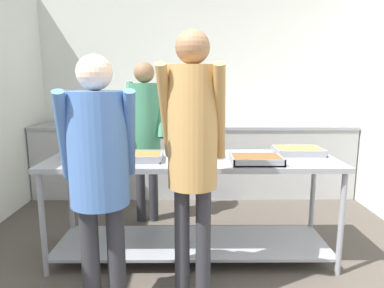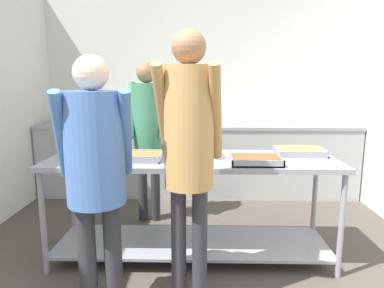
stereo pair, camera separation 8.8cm
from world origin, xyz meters
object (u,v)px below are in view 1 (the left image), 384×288
water_bottle (62,116)px  cook_behind_counter (145,124)px  sauce_pan (79,152)px  plate_stack (210,155)px  broccoli_bowl (178,158)px  serving_tray_vegetables (256,160)px  guest_serving_left (193,140)px  serving_tray_greens (133,157)px  guest_serving_right (99,161)px  serving_tray_roast (298,151)px

water_bottle → cook_behind_counter: bearing=-37.7°
sauce_pan → plate_stack: sauce_pan is taller
broccoli_bowl → water_bottle: (-1.57, 1.84, 0.15)m
broccoli_bowl → plate_stack: (0.25, 0.17, -0.01)m
serving_tray_vegetables → guest_serving_left: (-0.50, -0.47, 0.24)m
plate_stack → broccoli_bowl: bearing=-146.8°
sauce_pan → broccoli_bowl: size_ratio=1.97×
serving_tray_greens → water_bottle: water_bottle is taller
sauce_pan → cook_behind_counter: 0.89m
serving_tray_greens → cook_behind_counter: cook_behind_counter is taller
serving_tray_vegetables → cook_behind_counter: bearing=135.9°
serving_tray_greens → serving_tray_vegetables: 0.98m
plate_stack → guest_serving_left: size_ratio=0.14×
broccoli_bowl → guest_serving_right: bearing=-127.8°
serving_tray_roast → guest_serving_right: guest_serving_right is taller
serving_tray_vegetables → water_bottle: water_bottle is taller
broccoli_bowl → guest_serving_right: size_ratio=0.12×
serving_tray_vegetables → serving_tray_roast: bearing=38.4°
serving_tray_roast → cook_behind_counter: (-1.41, 0.61, 0.17)m
guest_serving_right → water_bottle: size_ratio=6.52×
guest_serving_left → cook_behind_counter: bearing=108.7°
broccoli_bowl → water_bottle: water_bottle is taller
serving_tray_greens → plate_stack: size_ratio=1.95×
broccoli_bowl → serving_tray_roast: size_ratio=0.48×
serving_tray_vegetables → guest_serving_right: guest_serving_right is taller
sauce_pan → serving_tray_vegetables: bearing=-8.0°
cook_behind_counter → water_bottle: bearing=142.3°
cook_behind_counter → broccoli_bowl: bearing=-67.9°
serving_tray_roast → guest_serving_left: size_ratio=0.23×
sauce_pan → serving_tray_roast: 1.87m
plate_stack → cook_behind_counter: (-0.63, 0.75, 0.17)m
serving_tray_roast → guest_serving_right: bearing=-148.9°
serving_tray_roast → cook_behind_counter: bearing=156.8°
broccoli_bowl → guest_serving_left: bearing=-77.8°
sauce_pan → serving_tray_vegetables: sauce_pan is taller
guest_serving_left → plate_stack: bearing=77.6°
broccoli_bowl → serving_tray_roast: bearing=16.7°
water_bottle → plate_stack: bearing=-42.6°
serving_tray_vegetables → guest_serving_right: bearing=-152.2°
guest_serving_left → guest_serving_right: (-0.57, -0.10, -0.12)m
plate_stack → water_bottle: 2.49m
plate_stack → serving_tray_roast: serving_tray_roast is taller
cook_behind_counter → sauce_pan: bearing=-121.6°
broccoli_bowl → water_bottle: size_ratio=0.77×
serving_tray_greens → water_bottle: (-1.20, 1.77, 0.16)m
serving_tray_roast → guest_serving_left: bearing=-138.9°
broccoli_bowl → sauce_pan: bearing=168.3°
serving_tray_greens → serving_tray_roast: same height
serving_tray_greens → water_bottle: size_ratio=1.88×
serving_tray_greens → cook_behind_counter: 0.86m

